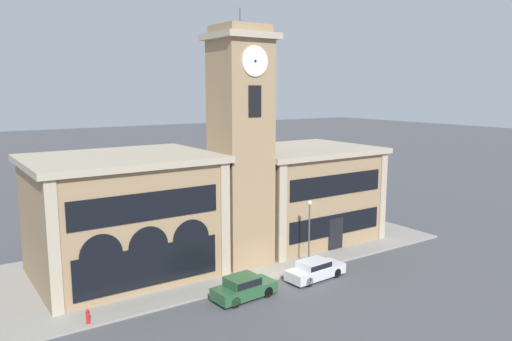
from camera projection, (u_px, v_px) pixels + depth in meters
ground_plane at (275, 280)px, 35.12m from camera, size 300.00×300.00×0.00m
sidewalk_kerb at (224, 253)px, 40.78m from camera, size 36.68×13.88×0.15m
clock_tower at (241, 148)px, 37.25m from camera, size 4.44×4.44×19.07m
town_hall_left_wing at (123, 215)px, 35.69m from camera, size 12.87×10.07×8.73m
town_hall_right_wing at (300, 193)px, 44.78m from camera, size 12.52×10.07×8.23m
parked_car_near at (244, 287)px, 31.95m from camera, size 4.30×2.06×1.52m
parked_car_mid at (315, 269)px, 35.29m from camera, size 4.60×2.03×1.39m
street_lamp at (309, 223)px, 36.91m from camera, size 0.36×0.36×5.08m
fire_hydrant at (88, 317)px, 28.26m from camera, size 0.22×0.22×0.87m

